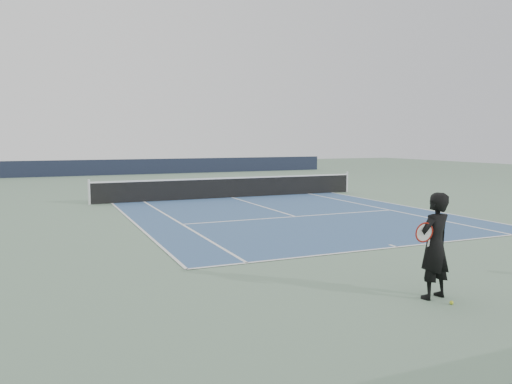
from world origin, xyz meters
name	(u,v)px	position (x,y,z in m)	size (l,w,h in m)	color
ground	(232,198)	(0.00, 0.00, 0.00)	(80.00, 80.00, 0.00)	slate
court_surface	(232,198)	(0.00, 0.00, 0.01)	(10.97, 23.77, 0.01)	#385884
tennis_net	(232,187)	(0.00, 0.00, 0.50)	(12.90, 0.10, 1.07)	silver
windscreen_far	(153,166)	(0.00, 17.88, 0.60)	(30.00, 0.25, 1.20)	black
tennis_player	(434,246)	(-2.09, -15.39, 0.92)	(0.84, 0.61, 1.84)	black
tennis_ball	(451,303)	(-2.04, -15.78, 0.03)	(0.07, 0.07, 0.07)	#C8D52B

